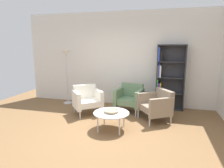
{
  "coord_description": "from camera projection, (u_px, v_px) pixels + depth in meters",
  "views": [
    {
      "loc": [
        1.25,
        -3.68,
        1.84
      ],
      "look_at": [
        0.07,
        0.84,
        0.95
      ],
      "focal_mm": 31.57,
      "sensor_mm": 36.0,
      "label": 1
    }
  ],
  "objects": [
    {
      "name": "ground_plane",
      "position": [
        99.0,
        135.0,
        4.15
      ],
      "size": [
        8.32,
        8.32,
        0.0
      ],
      "primitive_type": "plane",
      "color": "brown"
    },
    {
      "name": "plaster_back_panel",
      "position": [
        123.0,
        59.0,
        6.22
      ],
      "size": [
        6.4,
        0.12,
        2.9
      ],
      "primitive_type": "cube",
      "color": "silver",
      "rests_on": "ground_plane"
    },
    {
      "name": "bookshelf_tall",
      "position": [
        168.0,
        78.0,
        5.77
      ],
      "size": [
        0.8,
        0.3,
        1.9
      ],
      "color": "#333338",
      "rests_on": "ground_plane"
    },
    {
      "name": "coffee_table_low",
      "position": [
        111.0,
        114.0,
        4.38
      ],
      "size": [
        0.8,
        0.8,
        0.4
      ],
      "color": "silver",
      "rests_on": "ground_plane"
    },
    {
      "name": "decorative_bowl",
      "position": [
        111.0,
        111.0,
        4.36
      ],
      "size": [
        0.32,
        0.32,
        0.05
      ],
      "color": "tan",
      "rests_on": "coffee_table_low"
    },
    {
      "name": "armchair_by_bookshelf",
      "position": [
        130.0,
        97.0,
        5.6
      ],
      "size": [
        0.81,
        0.77,
        0.78
      ],
      "rotation": [
        0.0,
        0.0,
        -0.17
      ],
      "color": "slate",
      "rests_on": "ground_plane"
    },
    {
      "name": "armchair_near_window",
      "position": [
        87.0,
        99.0,
        5.42
      ],
      "size": [
        0.95,
        0.94,
        0.78
      ],
      "rotation": [
        0.0,
        0.0,
        0.67
      ],
      "color": "white",
      "rests_on": "ground_plane"
    },
    {
      "name": "armchair_corner_red",
      "position": [
        157.0,
        105.0,
        4.91
      ],
      "size": [
        0.92,
        0.94,
        0.78
      ],
      "rotation": [
        0.0,
        0.0,
        -0.99
      ],
      "color": "gray",
      "rests_on": "ground_plane"
    },
    {
      "name": "floor_lamp_torchiere",
      "position": [
        66.0,
        59.0,
        6.24
      ],
      "size": [
        0.32,
        0.32,
        1.74
      ],
      "color": "silver",
      "rests_on": "ground_plane"
    }
  ]
}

